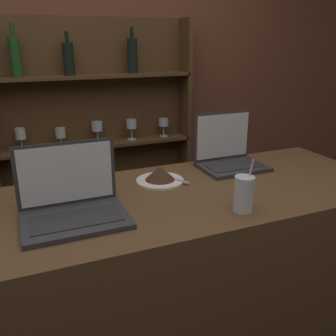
{
  "coord_description": "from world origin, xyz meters",
  "views": [
    {
      "loc": [
        -0.41,
        -0.9,
        1.65
      ],
      "look_at": [
        0.13,
        0.38,
        1.17
      ],
      "focal_mm": 40.0,
      "sensor_mm": 36.0,
      "label": 1
    }
  ],
  "objects_px": {
    "laptop_near": "(72,203)",
    "cake_plate": "(160,175)",
    "water_glass": "(244,194)",
    "laptop_far": "(229,155)"
  },
  "relations": [
    {
      "from": "cake_plate",
      "to": "water_glass",
      "type": "bearing_deg",
      "value": -66.83
    },
    {
      "from": "laptop_far",
      "to": "water_glass",
      "type": "distance_m",
      "value": 0.5
    },
    {
      "from": "laptop_near",
      "to": "cake_plate",
      "type": "distance_m",
      "value": 0.45
    },
    {
      "from": "laptop_near",
      "to": "laptop_far",
      "type": "xyz_separation_m",
      "value": [
        0.78,
        0.26,
        0.01
      ]
    },
    {
      "from": "laptop_far",
      "to": "cake_plate",
      "type": "height_order",
      "value": "laptop_far"
    },
    {
      "from": "laptop_near",
      "to": "laptop_far",
      "type": "distance_m",
      "value": 0.83
    },
    {
      "from": "cake_plate",
      "to": "water_glass",
      "type": "xyz_separation_m",
      "value": [
        0.16,
        -0.38,
        0.04
      ]
    },
    {
      "from": "laptop_near",
      "to": "water_glass",
      "type": "xyz_separation_m",
      "value": [
        0.57,
        -0.18,
        0.01
      ]
    },
    {
      "from": "water_glass",
      "to": "laptop_far",
      "type": "bearing_deg",
      "value": 64.24
    },
    {
      "from": "laptop_near",
      "to": "laptop_far",
      "type": "relative_size",
      "value": 1.15
    }
  ]
}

